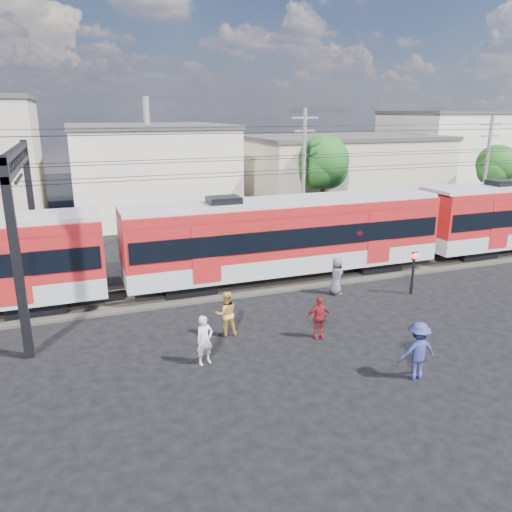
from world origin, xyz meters
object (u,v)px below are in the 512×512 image
at_px(pedestrian_a, 205,340).
at_px(car_silver, 480,221).
at_px(pedestrian_c, 418,351).
at_px(crossing_signal, 414,265).
at_px(commuter_train, 290,234).

distance_m(pedestrian_a, car_silver, 26.71).
bearing_deg(pedestrian_c, crossing_signal, -119.48).
bearing_deg(pedestrian_c, commuter_train, -84.26).
bearing_deg(pedestrian_a, car_silver, 9.78).
xyz_separation_m(pedestrian_a, car_silver, (23.67, 12.37, -0.21)).
bearing_deg(car_silver, pedestrian_a, 126.48).
relative_size(commuter_train, pedestrian_a, 29.10).
bearing_deg(crossing_signal, pedestrian_a, -163.64).
bearing_deg(crossing_signal, commuter_train, 139.42).
relative_size(commuter_train, car_silver, 13.09).
bearing_deg(car_silver, commuter_train, 115.76).
distance_m(commuter_train, pedestrian_a, 9.61).
distance_m(car_silver, crossing_signal, 15.79).
xyz_separation_m(commuter_train, car_silver, (17.38, 5.27, -1.75)).
bearing_deg(pedestrian_c, car_silver, -131.69).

